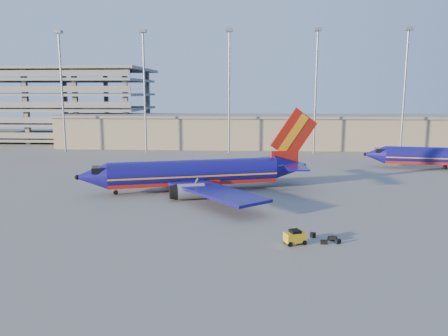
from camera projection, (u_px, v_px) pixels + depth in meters
The scene contains 7 objects.
ground at pixel (249, 201), 58.73m from camera, with size 220.00×220.00×0.00m, color slate.
terminal_building at pixel (288, 131), 114.40m from camera, with size 122.00×16.00×8.50m.
parking_garage at pixel (48, 101), 133.25m from camera, with size 62.00×32.00×21.40m.
light_mast_row at pixel (272, 78), 100.62m from camera, with size 101.60×1.60×28.65m.
aircraft_main at pixel (199, 173), 64.29m from camera, with size 34.96×33.13×12.14m.
baggage_tug at pixel (295, 237), 41.86m from camera, with size 2.28×1.84×1.42m.
luggage_pile at pixel (327, 239), 42.85m from camera, with size 2.77×2.40×0.47m.
Camera 1 is at (0.13, -57.19, 14.47)m, focal length 35.00 mm.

